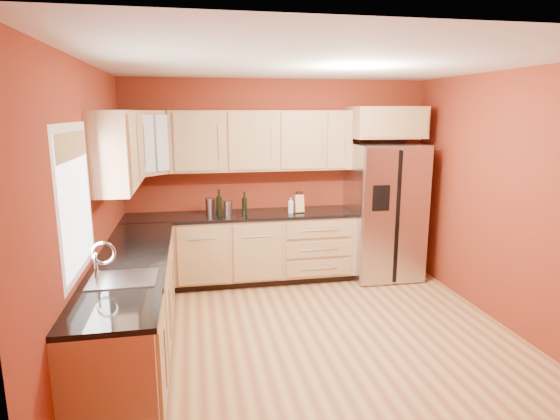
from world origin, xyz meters
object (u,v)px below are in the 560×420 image
refrigerator (384,211)px  wine_bottle_a (219,203)px  soap_dispenser (291,205)px  canister_left (211,206)px  knife_block (299,204)px

refrigerator → wine_bottle_a: bearing=-179.8°
wine_bottle_a → soap_dispenser: size_ratio=1.70×
wine_bottle_a → canister_left: bearing=129.4°
refrigerator → canister_left: (-2.27, 0.12, 0.13)m
refrigerator → wine_bottle_a: refrigerator is taller
refrigerator → wine_bottle_a: size_ratio=5.31×
wine_bottle_a → soap_dispenser: bearing=0.3°
refrigerator → knife_block: bearing=178.7°
knife_block → soap_dispenser: knife_block is taller
refrigerator → knife_block: size_ratio=7.97×
wine_bottle_a → soap_dispenser: wine_bottle_a is taller
canister_left → knife_block: bearing=-4.7°
refrigerator → canister_left: refrigerator is taller
knife_block → soap_dispenser: 0.12m
canister_left → soap_dispenser: size_ratio=1.02×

